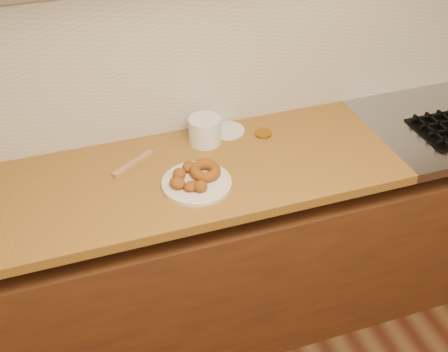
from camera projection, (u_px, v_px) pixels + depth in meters
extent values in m
cube|color=beige|center=(240.00, 17.00, 2.18)|extent=(4.00, 0.02, 2.70)
cube|color=#593013|center=(260.00, 248.00, 2.53)|extent=(3.60, 0.60, 0.77)
cube|color=olive|center=(101.00, 192.00, 2.06)|extent=(2.30, 0.62, 0.04)
cube|color=beige|center=(240.00, 54.00, 2.26)|extent=(3.60, 0.02, 0.60)
cube|color=black|center=(448.00, 130.00, 2.36)|extent=(0.26, 0.26, 0.01)
cube|color=black|center=(430.00, 131.00, 2.33)|extent=(0.01, 0.24, 0.02)
cube|color=black|center=(443.00, 128.00, 2.34)|extent=(0.01, 0.24, 0.02)
cube|color=black|center=(444.00, 123.00, 2.37)|extent=(0.24, 0.01, 0.02)
cube|color=black|center=(436.00, 116.00, 2.42)|extent=(0.24, 0.01, 0.02)
cylinder|color=silver|center=(197.00, 183.00, 2.06)|extent=(0.26, 0.26, 0.01)
torus|color=#98541E|center=(205.00, 171.00, 2.08)|extent=(0.16, 0.16, 0.05)
ellipsoid|color=#98541E|center=(179.00, 174.00, 2.06)|extent=(0.07, 0.07, 0.05)
ellipsoid|color=#98541E|center=(177.00, 183.00, 2.02)|extent=(0.08, 0.08, 0.04)
ellipsoid|color=#98541E|center=(191.00, 186.00, 2.01)|extent=(0.07, 0.07, 0.03)
ellipsoid|color=#98541E|center=(201.00, 186.00, 2.00)|extent=(0.06, 0.05, 0.05)
ellipsoid|color=#98541E|center=(189.00, 167.00, 2.10)|extent=(0.07, 0.07, 0.04)
cylinder|color=white|center=(205.00, 130.00, 2.26)|extent=(0.14, 0.14, 0.11)
cylinder|color=silver|center=(228.00, 131.00, 2.35)|extent=(0.16, 0.16, 0.01)
cylinder|color=#AE7419|center=(263.00, 133.00, 2.33)|extent=(0.10, 0.10, 0.01)
cube|color=#AC774A|center=(133.00, 163.00, 2.16)|extent=(0.18, 0.13, 0.02)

